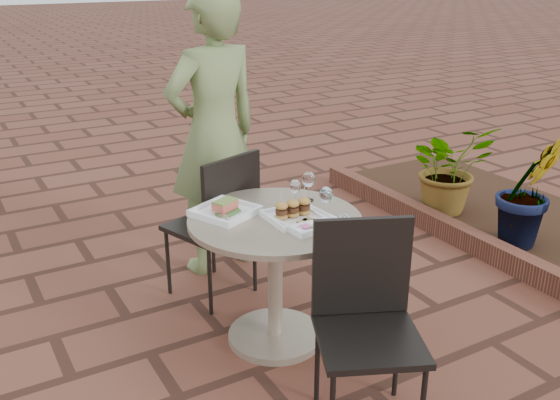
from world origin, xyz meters
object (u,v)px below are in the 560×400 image
chair_near (365,308)px  plate_tuna (306,221)px  chair_far (220,215)px  diner (214,134)px  plate_salmon (225,210)px  plate_sliders (293,213)px  cafe_table (275,260)px

chair_near → plate_tuna: bearing=109.7°
chair_far → diner: bearing=-130.3°
plate_salmon → plate_sliders: bearing=-41.2°
cafe_table → diner: bearing=83.7°
plate_salmon → plate_tuna: 0.44m
cafe_table → chair_far: size_ratio=0.97×
cafe_table → plate_salmon: size_ratio=2.39×
plate_sliders → plate_salmon: bearing=138.8°
plate_salmon → chair_near: bearing=-74.0°
plate_salmon → plate_tuna: (0.29, -0.32, -0.01)m
chair_far → plate_sliders: bearing=81.8°
chair_far → chair_near: (0.10, -1.28, 0.00)m
chair_near → diner: diner is taller
chair_near → diner: 1.74m
plate_sliders → cafe_table: bearing=134.0°
diner → plate_tuna: size_ratio=6.27×
chair_far → diner: size_ratio=0.50×
chair_near → chair_far: bearing=118.7°
chair_far → chair_near: size_ratio=1.00×
diner → cafe_table: bearing=75.6°
cafe_table → plate_salmon: 0.37m
chair_near → plate_salmon: size_ratio=2.47×
chair_near → plate_salmon: (-0.25, 0.88, 0.20)m
chair_far → plate_salmon: 0.47m
cafe_table → plate_tuna: bearing=-59.6°
chair_near → plate_tuna: size_ratio=3.15×
chair_near → plate_tuna: chair_near is taller
cafe_table → plate_tuna: (0.09, -0.16, 0.26)m
diner → plate_sliders: (-0.04, -1.05, -0.16)m
cafe_table → chair_near: (0.05, -0.71, 0.07)m
cafe_table → plate_sliders: size_ratio=3.46×
chair_far → plate_tuna: bearing=82.5°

